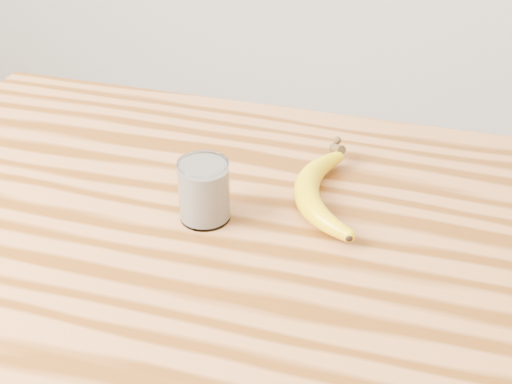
# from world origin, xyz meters

# --- Properties ---
(table) EXTENTS (1.20, 0.80, 0.90)m
(table) POSITION_xyz_m (0.00, 0.00, 0.77)
(table) COLOR #AB6A36
(table) RESTS_ON ground
(smoothie_glass) EXTENTS (0.07, 0.07, 0.09)m
(smoothie_glass) POSITION_xyz_m (-0.08, 0.04, 0.94)
(smoothie_glass) COLOR white
(smoothie_glass) RESTS_ON table
(banana) EXTENTS (0.18, 0.31, 0.04)m
(banana) POSITION_xyz_m (0.05, 0.11, 0.92)
(banana) COLOR #E8BA08
(banana) RESTS_ON table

